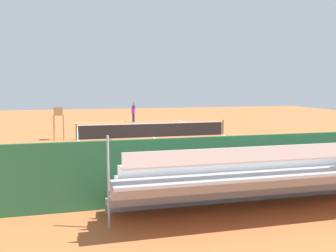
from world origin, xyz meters
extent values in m
plane|color=#BC6033|center=(0.00, 0.00, 0.00)|extent=(60.00, 60.00, 0.00)
cube|color=white|center=(0.00, -11.00, 0.00)|extent=(10.00, 0.10, 0.01)
cube|color=white|center=(0.00, 11.00, 0.00)|extent=(10.00, 0.10, 0.01)
cube|color=white|center=(-5.00, 0.00, 0.00)|extent=(0.10, 22.00, 0.01)
cube|color=white|center=(5.00, 0.00, 0.00)|extent=(0.10, 22.00, 0.01)
cube|color=white|center=(0.00, -6.05, 0.00)|extent=(7.50, 0.10, 0.01)
cube|color=white|center=(0.00, 6.05, 0.00)|extent=(7.50, 0.10, 0.01)
cube|color=white|center=(0.00, 0.00, 0.00)|extent=(0.10, 12.10, 0.01)
cube|color=white|center=(0.00, -11.00, 0.00)|extent=(0.10, 0.30, 0.01)
cube|color=black|center=(0.00, 0.00, 0.46)|extent=(10.00, 0.02, 0.91)
cube|color=white|center=(0.00, 0.00, 0.94)|extent=(10.00, 0.04, 0.06)
cylinder|color=#2D5133|center=(-5.10, 0.00, 0.54)|extent=(0.10, 0.10, 1.07)
cylinder|color=#2D5133|center=(5.10, 0.00, 0.54)|extent=(0.10, 0.10, 1.07)
cube|color=#235633|center=(0.00, 14.00, 1.00)|extent=(18.00, 0.16, 2.00)
cube|color=#9EA0A5|center=(0.00, 14.35, 0.23)|extent=(9.00, 0.10, 0.45)
cube|color=#9EA0A5|center=(0.00, 14.70, 0.41)|extent=(9.00, 0.80, 0.08)
cube|color=#9EA0A5|center=(0.00, 14.32, 0.23)|extent=(9.00, 0.04, 0.45)
cube|color=silver|center=(0.00, 14.80, 0.83)|extent=(8.60, 0.36, 0.04)
cube|color=silver|center=(0.00, 14.98, 1.03)|extent=(8.60, 0.03, 0.36)
cube|color=#9EA0A5|center=(0.00, 15.50, 0.86)|extent=(9.00, 0.80, 0.08)
cube|color=#9EA0A5|center=(0.00, 15.12, 0.68)|extent=(9.00, 0.04, 0.45)
cube|color=silver|center=(0.00, 15.60, 1.28)|extent=(8.60, 0.36, 0.04)
cube|color=silver|center=(0.00, 15.78, 1.48)|extent=(8.60, 0.03, 0.36)
cube|color=#9EA0A5|center=(0.00, 16.30, 1.31)|extent=(9.00, 0.80, 0.08)
cube|color=#9EA0A5|center=(0.00, 15.92, 1.12)|extent=(9.00, 0.04, 0.45)
cube|color=silver|center=(0.00, 16.40, 1.73)|extent=(8.60, 0.36, 0.04)
cube|color=silver|center=(0.00, 16.58, 1.93)|extent=(8.60, 0.03, 0.36)
cylinder|color=#9EA0A5|center=(4.50, 15.50, 1.18)|extent=(0.06, 0.06, 2.35)
cube|color=#2D2D33|center=(1.72, 14.63, 0.87)|extent=(0.32, 0.40, 0.12)
cylinder|color=#9399A3|center=(1.72, 14.75, 1.16)|extent=(0.30, 0.30, 0.45)
sphere|color=brown|center=(1.72, 14.75, 1.48)|extent=(0.20, 0.20, 0.20)
cube|color=#2D2D33|center=(0.05, 14.63, 0.87)|extent=(0.32, 0.40, 0.12)
cylinder|color=yellow|center=(0.05, 14.75, 1.16)|extent=(0.30, 0.30, 0.45)
sphere|color=beige|center=(0.05, 14.75, 1.48)|extent=(0.20, 0.20, 0.20)
cylinder|color=olive|center=(5.90, -0.58, 0.80)|extent=(0.07, 0.07, 1.60)
cylinder|color=olive|center=(6.50, -0.58, 0.80)|extent=(0.07, 0.07, 1.60)
cylinder|color=olive|center=(5.90, 0.02, 0.80)|extent=(0.07, 0.07, 1.60)
cylinder|color=olive|center=(6.50, 0.02, 0.80)|extent=(0.07, 0.07, 1.60)
cube|color=olive|center=(6.20, -0.28, 1.63)|extent=(0.56, 0.56, 0.06)
cube|color=olive|center=(6.20, -0.04, 1.90)|extent=(0.56, 0.06, 0.48)
cube|color=olive|center=(5.94, -0.28, 1.78)|extent=(0.04, 0.48, 0.04)
cube|color=olive|center=(6.46, -0.28, 1.78)|extent=(0.04, 0.48, 0.04)
cube|color=#234C2D|center=(-2.98, 13.20, 0.45)|extent=(1.80, 0.40, 0.05)
cylinder|color=#234C2D|center=(-3.73, 13.20, 0.23)|extent=(0.06, 0.06, 0.45)
cylinder|color=#234C2D|center=(-2.23, 13.20, 0.23)|extent=(0.06, 0.06, 0.45)
cube|color=#234C2D|center=(-2.98, 13.38, 0.75)|extent=(1.80, 0.04, 0.36)
cube|color=#334C8C|center=(-1.14, 13.40, 0.18)|extent=(0.90, 0.36, 0.36)
cylinder|color=navy|center=(-0.28, -10.44, 0.42)|extent=(0.14, 0.14, 0.85)
cylinder|color=navy|center=(-0.33, -10.22, 0.42)|extent=(0.14, 0.14, 0.85)
cylinder|color=purple|center=(-0.30, -10.33, 1.15)|extent=(0.44, 0.44, 0.60)
sphere|color=brown|center=(-0.30, -10.33, 1.56)|extent=(0.22, 0.22, 0.22)
cylinder|color=brown|center=(-0.35, -10.11, 1.65)|extent=(0.26, 0.15, 0.55)
cylinder|color=brown|center=(-0.25, -10.54, 1.18)|extent=(0.11, 0.11, 0.50)
cylinder|color=black|center=(0.47, -10.68, 0.01)|extent=(0.25, 0.18, 0.03)
torus|color=#D8CC4C|center=(0.69, -10.54, 0.01)|extent=(0.42, 0.42, 0.02)
cylinder|color=white|center=(0.69, -10.54, 0.01)|extent=(0.25, 0.25, 0.00)
sphere|color=#CCDB33|center=(2.04, -7.88, 0.03)|extent=(0.07, 0.07, 0.07)
sphere|color=#CCDB33|center=(1.14, -7.26, 0.03)|extent=(0.07, 0.07, 0.07)
cylinder|color=#232328|center=(4.36, 13.42, 0.42)|extent=(0.14, 0.14, 0.85)
cylinder|color=#232328|center=(4.31, 13.20, 0.42)|extent=(0.14, 0.14, 0.85)
cylinder|color=yellow|center=(4.34, 13.31, 1.15)|extent=(0.43, 0.43, 0.60)
sphere|color=#8C6647|center=(4.34, 13.31, 1.56)|extent=(0.22, 0.22, 0.22)
cylinder|color=#8C6647|center=(4.28, 13.10, 1.65)|extent=(0.26, 0.15, 0.55)
cylinder|color=#8C6647|center=(4.39, 13.53, 1.18)|extent=(0.11, 0.11, 0.50)
camera|label=1|loc=(5.31, 24.58, 3.60)|focal=39.71mm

